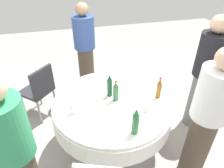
# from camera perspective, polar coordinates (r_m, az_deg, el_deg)

# --- Properties ---
(ground_plane) EXTENTS (10.00, 10.00, 0.00)m
(ground_plane) POSITION_cam_1_polar(r_m,az_deg,el_deg) (2.94, 0.00, -16.14)
(ground_plane) COLOR gray
(dining_table) EXTENTS (1.43, 1.43, 0.74)m
(dining_table) POSITION_cam_1_polar(r_m,az_deg,el_deg) (2.51, 0.00, -7.40)
(dining_table) COLOR white
(dining_table) RESTS_ON ground_plane
(bottle_amber_south) EXTENTS (0.06, 0.06, 0.28)m
(bottle_amber_south) POSITION_cam_1_polar(r_m,az_deg,el_deg) (2.46, 13.10, -1.23)
(bottle_amber_south) COLOR #8C5619
(bottle_amber_south) RESTS_ON dining_table
(bottle_green_right) EXTENTS (0.07, 0.07, 0.31)m
(bottle_green_right) POSITION_cam_1_polar(r_m,az_deg,el_deg) (1.96, 6.68, -10.47)
(bottle_green_right) COLOR #2D6B38
(bottle_green_right) RESTS_ON dining_table
(bottle_dark_green_rear) EXTENTS (0.07, 0.07, 0.30)m
(bottle_dark_green_rear) POSITION_cam_1_polar(r_m,az_deg,el_deg) (2.42, -0.57, -0.46)
(bottle_dark_green_rear) COLOR #194728
(bottle_dark_green_rear) RESTS_ON dining_table
(bottle_green_near) EXTENTS (0.07, 0.07, 0.26)m
(bottle_green_near) POSITION_cam_1_polar(r_m,az_deg,el_deg) (2.36, 1.07, -2.09)
(bottle_green_near) COLOR #2D6B38
(bottle_green_near) RESTS_ON dining_table
(wine_glass_near) EXTENTS (0.07, 0.07, 0.14)m
(wine_glass_near) POSITION_cam_1_polar(r_m,az_deg,el_deg) (2.23, -10.92, -6.05)
(wine_glass_near) COLOR white
(wine_glass_near) RESTS_ON dining_table
(wine_glass_east) EXTENTS (0.06, 0.06, 0.15)m
(wine_glass_east) POSITION_cam_1_polar(r_m,az_deg,el_deg) (2.26, 10.13, -4.91)
(wine_glass_east) COLOR white
(wine_glass_east) RESTS_ON dining_table
(plate_north) EXTENTS (0.20, 0.20, 0.02)m
(plate_north) POSITION_cam_1_polar(r_m,az_deg,el_deg) (2.77, 4.95, 0.91)
(plate_north) COLOR white
(plate_north) RESTS_ON dining_table
(plate_front) EXTENTS (0.23, 0.23, 0.02)m
(plate_front) POSITION_cam_1_polar(r_m,az_deg,el_deg) (2.78, -4.62, 1.09)
(plate_front) COLOR white
(plate_front) RESTS_ON dining_table
(knife_right) EXTENTS (0.09, 0.17, 0.00)m
(knife_right) POSITION_cam_1_polar(r_m,az_deg,el_deg) (2.38, -2.27, -5.35)
(knife_right) COLOR silver
(knife_right) RESTS_ON dining_table
(fork_rear) EXTENTS (0.18, 0.02, 0.00)m
(fork_rear) POSITION_cam_1_polar(r_m,az_deg,el_deg) (2.00, -2.26, -14.92)
(fork_rear) COLOR silver
(fork_rear) RESTS_ON dining_table
(folded_napkin) EXTENTS (0.22, 0.22, 0.02)m
(folded_napkin) POSITION_cam_1_polar(r_m,az_deg,el_deg) (2.46, -8.65, -4.07)
(folded_napkin) COLOR white
(folded_napkin) RESTS_ON dining_table
(person_south) EXTENTS (0.34, 0.34, 1.64)m
(person_south) POSITION_cam_1_polar(r_m,az_deg,el_deg) (2.95, 24.74, 2.45)
(person_south) COLOR slate
(person_south) RESTS_ON ground_plane
(person_right) EXTENTS (0.34, 0.34, 1.61)m
(person_right) POSITION_cam_1_polar(r_m,az_deg,el_deg) (3.39, -7.55, 9.05)
(person_right) COLOR #4C3F33
(person_right) RESTS_ON ground_plane
(person_rear) EXTENTS (0.34, 0.34, 1.59)m
(person_rear) POSITION_cam_1_polar(r_m,az_deg,el_deg) (1.95, -25.53, -17.16)
(person_rear) COLOR #4C3F33
(person_rear) RESTS_ON ground_plane
(person_near) EXTENTS (0.34, 0.34, 1.62)m
(person_near) POSITION_cam_1_polar(r_m,az_deg,el_deg) (2.22, 24.96, -9.28)
(person_near) COLOR #4C3F33
(person_near) RESTS_ON ground_plane
(chair_outer) EXTENTS (0.57, 0.57, 0.87)m
(chair_outer) POSITION_cam_1_polar(r_m,az_deg,el_deg) (3.20, -19.78, -1.16)
(chair_outer) COLOR #2D2D33
(chair_outer) RESTS_ON ground_plane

